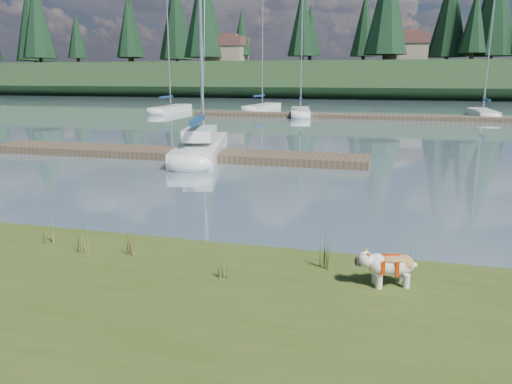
% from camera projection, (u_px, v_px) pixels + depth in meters
% --- Properties ---
extents(ground, '(200.00, 200.00, 0.00)m').
position_uv_depth(ground, '(331.00, 118.00, 39.01)').
color(ground, slate).
rests_on(ground, ground).
extents(ridge, '(200.00, 20.00, 5.00)m').
position_uv_depth(ridge, '(365.00, 80.00, 78.82)').
color(ridge, '#1D3419').
rests_on(ridge, ground).
extents(bulldog, '(0.87, 0.53, 0.51)m').
position_uv_depth(bulldog, '(390.00, 264.00, 6.97)').
color(bulldog, silver).
rests_on(bulldog, bank).
extents(sailboat_main, '(3.59, 8.28, 11.78)m').
position_uv_depth(sailboat_main, '(203.00, 143.00, 21.27)').
color(sailboat_main, silver).
rests_on(sailboat_main, ground).
extents(dock_near, '(16.00, 2.00, 0.30)m').
position_uv_depth(dock_near, '(169.00, 153.00, 20.29)').
color(dock_near, '#4C3D2C').
rests_on(dock_near, ground).
extents(dock_far, '(26.00, 2.20, 0.30)m').
position_uv_depth(dock_far, '(357.00, 116.00, 38.46)').
color(dock_far, '#4C3D2C').
rests_on(dock_far, ground).
extents(sailboat_bg_0, '(1.79, 7.64, 11.04)m').
position_uv_depth(sailboat_bg_0, '(174.00, 108.00, 45.43)').
color(sailboat_bg_0, silver).
rests_on(sailboat_bg_0, ground).
extents(sailboat_bg_1, '(2.24, 7.68, 11.34)m').
position_uv_depth(sailboat_bg_1, '(265.00, 106.00, 47.78)').
color(sailboat_bg_1, silver).
rests_on(sailboat_bg_1, ground).
extents(sailboat_bg_2, '(2.79, 7.46, 11.06)m').
position_uv_depth(sailboat_bg_2, '(300.00, 111.00, 41.54)').
color(sailboat_bg_2, silver).
rests_on(sailboat_bg_2, ground).
extents(sailboat_bg_3, '(1.61, 7.39, 10.89)m').
position_uv_depth(sailboat_bg_3, '(481.00, 112.00, 40.21)').
color(sailboat_bg_3, silver).
rests_on(sailboat_bg_3, ground).
extents(weed_0, '(0.17, 0.14, 0.55)m').
position_uv_depth(weed_0, '(82.00, 239.00, 8.30)').
color(weed_0, '#475B23').
rests_on(weed_0, bank).
extents(weed_1, '(0.17, 0.14, 0.52)m').
position_uv_depth(weed_1, '(131.00, 242.00, 8.21)').
color(weed_1, '#475B23').
rests_on(weed_1, bank).
extents(weed_2, '(0.17, 0.14, 0.77)m').
position_uv_depth(weed_2, '(325.00, 248.00, 7.60)').
color(weed_2, '#475B23').
rests_on(weed_2, bank).
extents(weed_3, '(0.17, 0.14, 0.53)m').
position_uv_depth(weed_3, '(48.00, 231.00, 8.77)').
color(weed_3, '#475B23').
rests_on(weed_3, bank).
extents(weed_4, '(0.17, 0.14, 0.42)m').
position_uv_depth(weed_4, '(226.00, 266.00, 7.29)').
color(weed_4, '#475B23').
rests_on(weed_4, bank).
extents(weed_5, '(0.17, 0.14, 0.59)m').
position_uv_depth(weed_5, '(403.00, 266.00, 7.10)').
color(weed_5, '#475B23').
rests_on(weed_5, bank).
extents(mud_lip, '(60.00, 0.50, 0.14)m').
position_uv_depth(mud_lip, '(123.00, 249.00, 9.32)').
color(mud_lip, '#33281C').
rests_on(mud_lip, ground).
extents(conifer_0, '(5.72, 5.72, 14.15)m').
position_uv_depth(conifer_0, '(37.00, 19.00, 85.02)').
color(conifer_0, '#382619').
rests_on(conifer_0, ridge).
extents(conifer_1, '(4.40, 4.40, 11.30)m').
position_uv_depth(conifer_1, '(128.00, 27.00, 85.23)').
color(conifer_1, '#382619').
rests_on(conifer_1, ridge).
extents(conifer_2, '(6.60, 6.60, 16.05)m').
position_uv_depth(conifer_2, '(204.00, 8.00, 78.03)').
color(conifer_2, '#382619').
rests_on(conifer_2, ridge).
extents(conifer_3, '(4.84, 4.84, 12.25)m').
position_uv_depth(conifer_3, '(302.00, 20.00, 78.34)').
color(conifer_3, '#382619').
rests_on(conifer_3, ridge).
extents(conifer_4, '(6.16, 6.16, 15.10)m').
position_uv_depth(conifer_4, '(388.00, 2.00, 69.06)').
color(conifer_4, '#382619').
rests_on(conifer_4, ridge).
extents(conifer_5, '(3.96, 3.96, 10.35)m').
position_uv_depth(conifer_5, '(475.00, 20.00, 70.24)').
color(conifer_5, '#382619').
rests_on(conifer_5, ridge).
extents(house_0, '(6.30, 5.30, 4.65)m').
position_uv_depth(house_0, '(226.00, 49.00, 80.56)').
color(house_0, gray).
rests_on(house_0, ridge).
extents(house_1, '(6.30, 5.30, 4.65)m').
position_uv_depth(house_1, '(407.00, 47.00, 74.30)').
color(house_1, gray).
rests_on(house_1, ridge).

